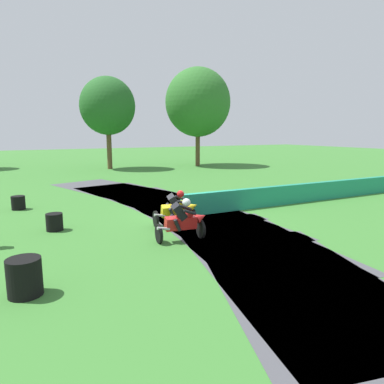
# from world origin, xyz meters

# --- Properties ---
(ground_plane) EXTENTS (120.00, 120.00, 0.00)m
(ground_plane) POSITION_xyz_m (0.00, 0.00, 0.00)
(ground_plane) COLOR #38752D
(track_asphalt) EXTENTS (6.89, 25.71, 0.01)m
(track_asphalt) POSITION_xyz_m (-0.55, 0.00, 0.00)
(track_asphalt) COLOR #47474C
(track_asphalt) RESTS_ON ground
(safety_barrier) EXTENTS (13.29, 0.37, 0.90)m
(safety_barrier) POSITION_xyz_m (5.99, -0.03, 0.45)
(safety_barrier) COLOR #1E8466
(safety_barrier) RESTS_ON ground
(motorcycle_lead_red) EXTENTS (1.70, 0.84, 1.43)m
(motorcycle_lead_red) POSITION_xyz_m (-2.00, -2.86, 0.66)
(motorcycle_lead_red) COLOR black
(motorcycle_lead_red) RESTS_ON ground
(motorcycle_chase_yellow) EXTENTS (1.70, 0.95, 1.43)m
(motorcycle_chase_yellow) POSITION_xyz_m (-1.41, -1.17, 0.63)
(motorcycle_chase_yellow) COLOR black
(motorcycle_chase_yellow) RESTS_ON ground
(tire_stack_near) EXTENTS (0.70, 0.70, 0.80)m
(tire_stack_near) POSITION_xyz_m (-6.57, -4.65, 0.40)
(tire_stack_near) COLOR black
(tire_stack_near) RESTS_ON ground
(tire_stack_mid_a) EXTENTS (0.56, 0.56, 0.60)m
(tire_stack_mid_a) POSITION_xyz_m (-5.44, 0.26, 0.30)
(tire_stack_mid_a) COLOR black
(tire_stack_mid_a) RESTS_ON ground
(tire_stack_mid_b) EXTENTS (0.57, 0.57, 0.60)m
(tire_stack_mid_b) POSITION_xyz_m (-6.45, 4.53, 0.30)
(tire_stack_mid_b) COLOR black
(tire_stack_mid_b) RESTS_ON ground
(tree_far_left) EXTENTS (6.36, 6.36, 9.55)m
(tree_far_left) POSITION_xyz_m (10.18, 18.56, 6.20)
(tree_far_left) COLOR brown
(tree_far_left) RESTS_ON ground
(tree_behind_barrier) EXTENTS (4.90, 4.90, 8.23)m
(tree_behind_barrier) POSITION_xyz_m (1.54, 19.59, 5.64)
(tree_behind_barrier) COLOR brown
(tree_behind_barrier) RESTS_ON ground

